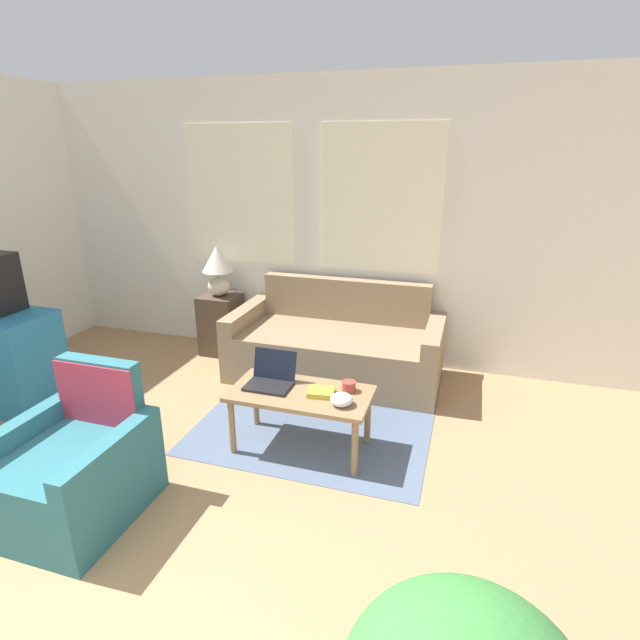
# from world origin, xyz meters

# --- Properties ---
(wall_back) EXTENTS (6.48, 0.06, 2.60)m
(wall_back) POSITION_xyz_m (-0.00, 3.93, 1.31)
(wall_back) COLOR white
(wall_back) RESTS_ON ground_plane
(rug) EXTENTS (1.72, 1.90, 0.01)m
(rug) POSITION_xyz_m (0.42, 2.83, 0.00)
(rug) COLOR slate
(rug) RESTS_ON ground_plane
(couch) EXTENTS (1.87, 0.86, 0.83)m
(couch) POSITION_xyz_m (0.33, 3.48, 0.26)
(couch) COLOR #937A5B
(couch) RESTS_ON ground_plane
(armchair) EXTENTS (0.71, 0.76, 0.83)m
(armchair) POSITION_xyz_m (-0.60, 1.29, 0.26)
(armchair) COLOR #2D6B75
(armchair) RESTS_ON ground_plane
(side_table) EXTENTS (0.36, 0.36, 0.60)m
(side_table) POSITION_xyz_m (-0.92, 3.64, 0.30)
(side_table) COLOR #4C3D2D
(side_table) RESTS_ON ground_plane
(table_lamp) EXTENTS (0.30, 0.30, 0.49)m
(table_lamp) POSITION_xyz_m (-0.92, 3.64, 0.90)
(table_lamp) COLOR beige
(table_lamp) RESTS_ON side_table
(coffee_table) EXTENTS (0.95, 0.49, 0.44)m
(coffee_table) POSITION_xyz_m (0.42, 2.25, 0.38)
(coffee_table) COLOR #8E704C
(coffee_table) RESTS_ON ground_plane
(laptop) EXTENTS (0.31, 0.27, 0.22)m
(laptop) POSITION_xyz_m (0.19, 2.29, 0.49)
(laptop) COLOR black
(laptop) RESTS_ON coffee_table
(cup_navy) EXTENTS (0.09, 0.09, 0.07)m
(cup_navy) POSITION_xyz_m (0.73, 2.36, 0.47)
(cup_navy) COLOR #B23D38
(cup_navy) RESTS_ON coffee_table
(snack_bowl) EXTENTS (0.15, 0.15, 0.08)m
(snack_bowl) POSITION_xyz_m (0.73, 2.16, 0.48)
(snack_bowl) COLOR white
(snack_bowl) RESTS_ON coffee_table
(book_red) EXTENTS (0.19, 0.16, 0.04)m
(book_red) POSITION_xyz_m (0.56, 2.25, 0.45)
(book_red) COLOR gold
(book_red) RESTS_ON coffee_table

